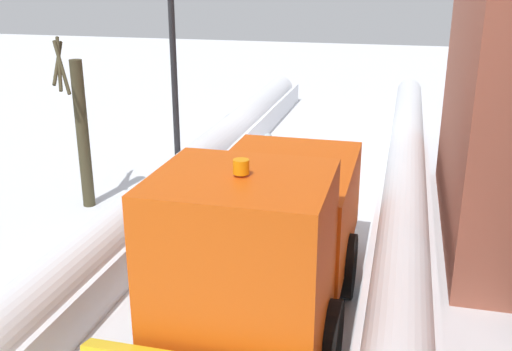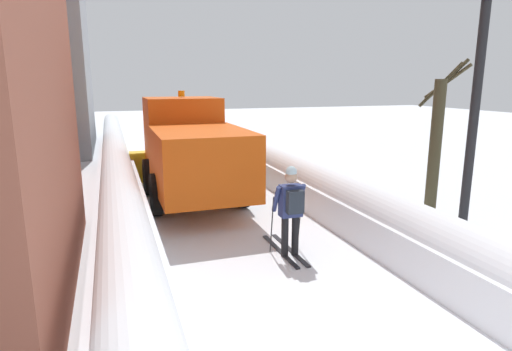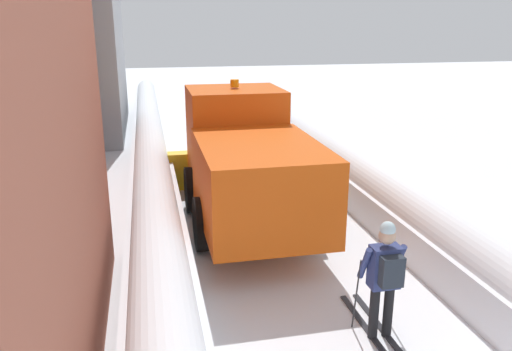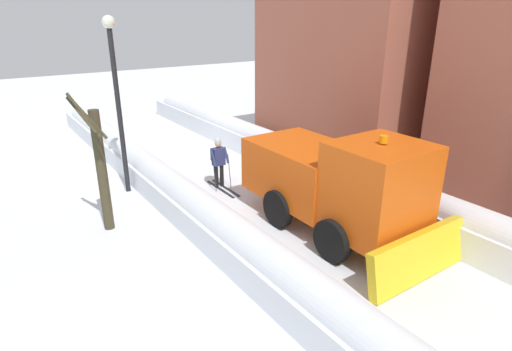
{
  "view_description": "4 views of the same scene",
  "coord_description": "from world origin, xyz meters",
  "px_view_note": "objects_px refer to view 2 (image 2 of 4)",
  "views": [
    {
      "loc": [
        -2.39,
        16.65,
        5.26
      ],
      "look_at": [
        0.48,
        5.34,
        1.23
      ],
      "focal_mm": 41.51,
      "sensor_mm": 36.0,
      "label": 1
    },
    {
      "loc": [
        -2.67,
        -3.25,
        3.37
      ],
      "look_at": [
        0.74,
        6.73,
        1.06
      ],
      "focal_mm": 30.02,
      "sensor_mm": 36.0,
      "label": 2
    },
    {
      "loc": [
        -2.6,
        -1.87,
        4.44
      ],
      "look_at": [
        -0.68,
        7.03,
        1.66
      ],
      "focal_mm": 35.75,
      "sensor_mm": 36.0,
      "label": 3
    },
    {
      "loc": [
        7.25,
        16.18,
        5.76
      ],
      "look_at": [
        0.67,
        6.57,
        1.26
      ],
      "focal_mm": 29.49,
      "sensor_mm": 36.0,
      "label": 4
    }
  ],
  "objects_px": {
    "traffic_light_pole": "(54,100)",
    "street_lamp": "(479,69)",
    "skier": "(291,207)",
    "bare_tree_near": "(436,146)",
    "plow_truck": "(191,150)"
  },
  "relations": [
    {
      "from": "street_lamp",
      "to": "bare_tree_near",
      "type": "distance_m",
      "value": 3.24
    },
    {
      "from": "plow_truck",
      "to": "street_lamp",
      "type": "bearing_deg",
      "value": -57.7
    },
    {
      "from": "traffic_light_pole",
      "to": "street_lamp",
      "type": "bearing_deg",
      "value": -19.18
    },
    {
      "from": "traffic_light_pole",
      "to": "street_lamp",
      "type": "distance_m",
      "value": 7.31
    },
    {
      "from": "plow_truck",
      "to": "street_lamp",
      "type": "height_order",
      "value": "street_lamp"
    },
    {
      "from": "traffic_light_pole",
      "to": "bare_tree_near",
      "type": "distance_m",
      "value": 8.34
    },
    {
      "from": "street_lamp",
      "to": "skier",
      "type": "bearing_deg",
      "value": 152.47
    },
    {
      "from": "skier",
      "to": "traffic_light_pole",
      "type": "xyz_separation_m",
      "value": [
        -4.09,
        0.94,
        2.07
      ]
    },
    {
      "from": "skier",
      "to": "bare_tree_near",
      "type": "relative_size",
      "value": 0.46
    },
    {
      "from": "skier",
      "to": "traffic_light_pole",
      "type": "bearing_deg",
      "value": 167.09
    },
    {
      "from": "street_lamp",
      "to": "bare_tree_near",
      "type": "relative_size",
      "value": 1.46
    },
    {
      "from": "plow_truck",
      "to": "skier",
      "type": "bearing_deg",
      "value": -77.1
    },
    {
      "from": "skier",
      "to": "bare_tree_near",
      "type": "bearing_deg",
      "value": 12.53
    },
    {
      "from": "skier",
      "to": "traffic_light_pole",
      "type": "distance_m",
      "value": 4.68
    },
    {
      "from": "skier",
      "to": "traffic_light_pole",
      "type": "relative_size",
      "value": 0.41
    }
  ]
}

